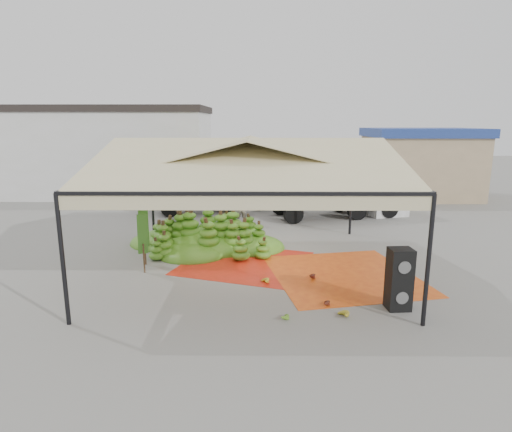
{
  "coord_description": "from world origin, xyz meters",
  "views": [
    {
      "loc": [
        0.31,
        -12.89,
        4.48
      ],
      "look_at": [
        0.2,
        1.5,
        1.3
      ],
      "focal_mm": 30.0,
      "sensor_mm": 36.0,
      "label": 1
    }
  ],
  "objects_px": {
    "speaker_stack": "(399,279)",
    "vendor": "(241,206)",
    "truck_left": "(219,185)",
    "truck_right": "(343,187)",
    "banana_heap": "(209,229)"
  },
  "relations": [
    {
      "from": "banana_heap",
      "to": "truck_left",
      "type": "relative_size",
      "value": 0.92
    },
    {
      "from": "vendor",
      "to": "truck_left",
      "type": "xyz_separation_m",
      "value": [
        -1.26,
        3.18,
        0.5
      ]
    },
    {
      "from": "speaker_stack",
      "to": "truck_left",
      "type": "bearing_deg",
      "value": 110.02
    },
    {
      "from": "speaker_stack",
      "to": "truck_right",
      "type": "relative_size",
      "value": 0.22
    },
    {
      "from": "vendor",
      "to": "truck_left",
      "type": "relative_size",
      "value": 0.25
    },
    {
      "from": "truck_left",
      "to": "truck_right",
      "type": "height_order",
      "value": "truck_right"
    },
    {
      "from": "banana_heap",
      "to": "speaker_stack",
      "type": "relative_size",
      "value": 3.94
    },
    {
      "from": "speaker_stack",
      "to": "vendor",
      "type": "bearing_deg",
      "value": 110.97
    },
    {
      "from": "truck_right",
      "to": "banana_heap",
      "type": "bearing_deg",
      "value": -153.2
    },
    {
      "from": "truck_left",
      "to": "vendor",
      "type": "bearing_deg",
      "value": -88.38
    },
    {
      "from": "truck_left",
      "to": "truck_right",
      "type": "relative_size",
      "value": 0.95
    },
    {
      "from": "banana_heap",
      "to": "vendor",
      "type": "bearing_deg",
      "value": 73.87
    },
    {
      "from": "banana_heap",
      "to": "truck_left",
      "type": "xyz_separation_m",
      "value": [
        -0.24,
        6.71,
        0.67
      ]
    },
    {
      "from": "speaker_stack",
      "to": "vendor",
      "type": "xyz_separation_m",
      "value": [
        -4.21,
        8.89,
        0.05
      ]
    },
    {
      "from": "vendor",
      "to": "truck_left",
      "type": "distance_m",
      "value": 3.46
    }
  ]
}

